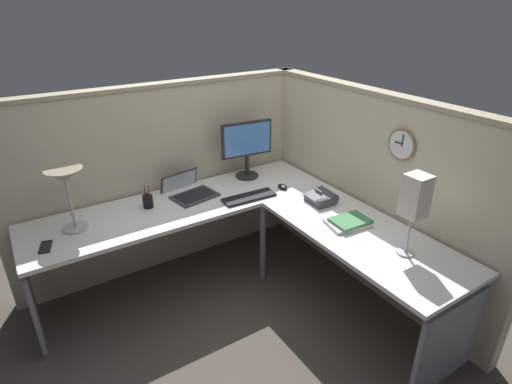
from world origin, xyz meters
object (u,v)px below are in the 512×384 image
Objects in this scene: monitor at (247,145)px; pen_cup at (148,201)px; laptop at (188,190)px; book_stack at (349,222)px; computer_mouse at (283,187)px; desk_lamp_dome at (66,180)px; keyboard at (249,197)px; office_phone at (321,198)px; wall_clock at (403,145)px; desk_lamp_paper at (415,198)px; cell_phone at (46,247)px.

monitor is 2.78× the size of pen_cup.
book_stack is at bearing -55.72° from laptop.
desk_lamp_dome reaches higher than computer_mouse.
desk_lamp_dome is at bearing 171.52° from keyboard.
pen_cup reaches higher than office_phone.
keyboard is at bearing -43.62° from laptop.
laptop is (-0.58, -0.03, -0.27)m from monitor.
computer_mouse is at bearing 115.84° from wall_clock.
desk_lamp_paper is (0.08, -1.18, 0.37)m from computer_mouse.
laptop is 0.78m from computer_mouse.
desk_lamp_dome is at bearing -175.92° from pen_cup.
pen_cup is at bearing 165.22° from computer_mouse.
laptop reaches higher than keyboard.
office_phone is at bearing -41.73° from laptop.
desk_lamp_dome is at bearing 139.49° from desk_lamp_paper.
pen_cup is 0.34× the size of desk_lamp_paper.
desk_lamp_paper is at bearing -129.21° from wall_clock.
desk_lamp_dome is (-1.58, 0.24, 0.35)m from computer_mouse.
wall_clock is at bearing -11.46° from book_stack.
desk_lamp_paper reaches higher than monitor.
desk_lamp_paper is (1.14, -1.46, 0.33)m from pen_cup.
computer_mouse is 0.72× the size of cell_phone.
monitor is 4.81× the size of computer_mouse.
wall_clock reaches higher than laptop.
monitor is 0.94× the size of desk_lamp_paper.
desk_lamp_dome is at bearing -173.41° from laptop.
desk_lamp_dome is at bearing 160.08° from office_phone.
keyboard is 1.95× the size of wall_clock.
desk_lamp_dome is 2.02× the size of wall_clock.
book_stack is (0.73, -1.08, -0.00)m from laptop.
computer_mouse is 0.38m from office_phone.
keyboard is 0.97× the size of desk_lamp_dome.
wall_clock reaches higher than office_phone.
monitor is at bearing 2.77° from laptop.
computer_mouse is (0.12, -0.37, -0.28)m from monitor.
computer_mouse is 0.47× the size of wall_clock.
keyboard is 0.56m from office_phone.
laptop is 0.95m from desk_lamp_dome.
computer_mouse is at bearing -26.07° from laptop.
desk_lamp_dome is at bearing 152.05° from wall_clock.
wall_clock reaches higher than desk_lamp_dome.
computer_mouse is 1.24m from desk_lamp_paper.
computer_mouse is at bearing 12.23° from cell_phone.
office_phone is (0.22, -0.74, -0.26)m from monitor.
laptop is 1.99× the size of office_phone.
monitor is 0.97m from pen_cup.
office_phone reaches higher than keyboard.
desk_lamp_dome reaches higher than cell_phone.
monitor is 1.15× the size of laptop.
laptop is at bearing 27.95° from cell_phone.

